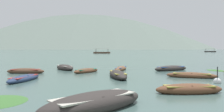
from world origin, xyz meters
TOP-DOWN VIEW (x-y plane):
  - ground_plane at (0.00, 1500.00)m, footprint 6000.00×6000.00m
  - mountain_1 at (-685.01, 1901.69)m, footprint 680.88×680.88m
  - mountain_2 at (-164.74, 1605.50)m, footprint 1741.98×1741.98m
  - rowboat_0 at (1.36, 6.16)m, footprint 3.47×1.40m
  - rowboat_3 at (-3.04, 3.06)m, footprint 4.22×4.06m
  - rowboat_4 at (-2.11, 12.17)m, footprint 1.84×4.46m
  - rowboat_5 at (3.37, 17.71)m, footprint 4.11×2.91m
  - rowboat_6 at (-8.60, 10.27)m, footprint 1.48×3.83m
  - rowboat_7 at (-10.40, 14.91)m, footprint 3.41×1.09m
  - rowboat_10 at (3.54, 12.13)m, footprint 3.91×2.14m
  - rowboat_11 at (-1.74, 17.89)m, footprint 1.76×3.52m
  - rowboat_12 at (-7.67, 18.44)m, footprint 3.04×3.77m
  - rowboat_13 at (-5.01, 15.58)m, footprint 2.56×2.97m
  - ferry_0 at (-8.94, 103.56)m, footprint 8.33×3.94m
  - ferry_1 at (63.39, 148.74)m, footprint 7.68×4.25m
  - mooring_buoy at (4.21, 9.33)m, footprint 0.48×0.48m
  - weed_patch_1 at (7.90, 17.63)m, footprint 2.03×2.51m

SIDE VIEW (x-z plane):
  - ground_plane at x=0.00m, z-range 0.00..0.00m
  - weed_patch_1 at x=7.90m, z-range -0.07..0.07m
  - mooring_buoy at x=4.21m, z-range -0.49..0.71m
  - rowboat_13 at x=-5.01m, z-range -0.09..0.40m
  - rowboat_6 at x=-8.60m, z-range -0.09..0.40m
  - rowboat_11 at x=-1.74m, z-range -0.09..0.41m
  - rowboat_10 at x=3.54m, z-range -0.09..0.41m
  - rowboat_7 at x=-10.40m, z-range -0.11..0.46m
  - rowboat_0 at x=1.36m, z-range -0.11..0.48m
  - rowboat_5 at x=3.37m, z-range -0.12..0.51m
  - rowboat_4 at x=-2.11m, z-range -0.12..0.53m
  - rowboat_12 at x=-7.67m, z-range -0.13..0.55m
  - rowboat_3 at x=-3.04m, z-range -0.15..0.66m
  - ferry_0 at x=-8.94m, z-range -0.82..1.71m
  - ferry_1 at x=63.39m, z-range -0.82..1.72m
  - mountain_1 at x=-685.01m, z-range 0.00..190.97m
  - mountain_2 at x=-164.74m, z-range 0.00..530.90m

